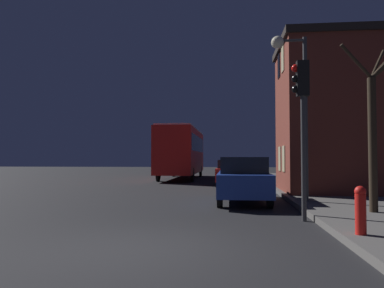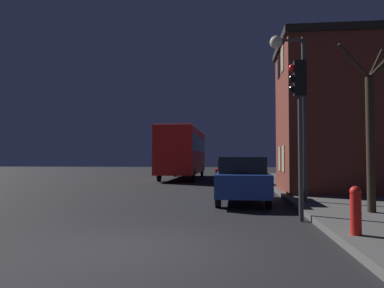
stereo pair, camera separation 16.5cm
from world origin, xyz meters
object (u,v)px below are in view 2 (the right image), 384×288
(car_near_lane, at_px, (242,179))
(fire_hydrant, at_px, (356,209))
(traffic_light, at_px, (299,105))
(bus, at_px, (183,149))
(streetlamp, at_px, (292,84))
(car_far_lane, at_px, (235,168))
(bare_tree, at_px, (374,124))
(car_mid_lane, at_px, (233,172))

(car_near_lane, xyz_separation_m, fire_hydrant, (1.96, -6.24, -0.21))
(traffic_light, bearing_deg, bus, 106.29)
(streetlamp, xyz_separation_m, car_far_lane, (-1.88, 16.32, -3.26))
(bare_tree, height_order, car_mid_lane, bare_tree)
(bus, height_order, car_mid_lane, bus)
(car_mid_lane, bearing_deg, traffic_light, -81.93)
(streetlamp, height_order, bus, streetlamp)
(car_near_lane, distance_m, car_far_lane, 15.53)
(bare_tree, distance_m, fire_hydrant, 3.86)
(traffic_light, bearing_deg, fire_hydrant, -75.89)
(streetlamp, height_order, car_far_lane, streetlamp)
(car_near_lane, height_order, car_mid_lane, car_near_lane)
(traffic_light, bearing_deg, bare_tree, 18.11)
(car_near_lane, relative_size, car_far_lane, 1.05)
(bare_tree, xyz_separation_m, car_mid_lane, (-3.74, 11.33, -1.72))
(bus, distance_m, fire_hydrant, 22.14)
(car_near_lane, bearing_deg, traffic_light, -70.60)
(bus, xyz_separation_m, car_far_lane, (3.94, 0.55, -1.44))
(car_far_lane, bearing_deg, fire_hydrant, -84.32)
(bare_tree, bearing_deg, bus, 112.56)
(traffic_light, distance_m, car_near_lane, 4.58)
(streetlamp, bearing_deg, bus, 110.24)
(car_mid_lane, distance_m, fire_hydrant, 14.57)
(bare_tree, height_order, bus, bare_tree)
(bus, relative_size, fire_hydrant, 11.91)
(bare_tree, distance_m, bus, 19.67)
(car_far_lane, relative_size, fire_hydrant, 4.92)
(streetlamp, relative_size, car_near_lane, 1.19)
(car_near_lane, bearing_deg, car_mid_lane, 92.43)
(fire_hydrant, bearing_deg, car_near_lane, 107.41)
(car_mid_lane, bearing_deg, streetlamp, -77.30)
(bare_tree, bearing_deg, traffic_light, -161.89)
(traffic_light, distance_m, car_mid_lane, 12.31)
(bus, bearing_deg, car_mid_lane, -60.91)
(car_near_lane, bearing_deg, car_far_lane, 90.76)
(traffic_light, xyz_separation_m, car_mid_lane, (-1.70, 12.00, -2.15))
(traffic_light, bearing_deg, car_mid_lane, 98.07)
(car_mid_lane, bearing_deg, fire_hydrant, -80.91)
(streetlamp, relative_size, traffic_light, 1.37)
(bus, bearing_deg, traffic_light, -73.71)
(bare_tree, xyz_separation_m, bus, (-7.54, 18.16, -0.24))
(bus, height_order, fire_hydrant, bus)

